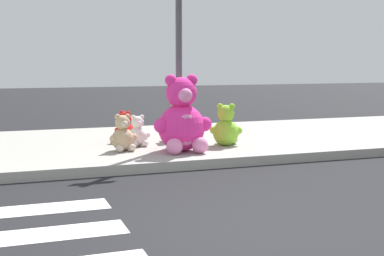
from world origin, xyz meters
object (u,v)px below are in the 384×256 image
plush_red (125,129)px  plush_white (138,134)px  plush_lime (226,129)px  sign_pole (179,46)px  plush_tan (123,136)px  plush_brown (176,125)px  plush_pink_large (182,121)px

plush_red → plush_white: size_ratio=1.05×
plush_lime → plush_white: bearing=163.8°
sign_pole → plush_tan: (-1.03, -0.21, -1.46)m
plush_lime → plush_white: size_ratio=1.36×
sign_pole → plush_red: 1.84m
sign_pole → plush_white: sign_pole is taller
plush_brown → plush_tan: plush_brown is taller
sign_pole → plush_red: (-0.79, 0.77, -1.47)m
plush_red → plush_white: plush_red is taller
plush_red → plush_pink_large: bearing=-64.6°
plush_brown → plush_white: bearing=-154.0°
plush_lime → plush_tan: (-1.80, 0.03, -0.05)m
plush_lime → plush_tan: size_ratio=1.21×
sign_pole → plush_tan: sign_pole is taller
plush_lime → plush_brown: plush_lime is taller
plush_brown → plush_white: size_ratio=1.35×
sign_pole → plush_lime: bearing=-17.7°
plush_pink_large → plush_tan: (-0.89, 0.37, -0.25)m
plush_lime → plush_red: (-1.56, 1.02, -0.07)m
sign_pole → plush_brown: size_ratio=4.42×
sign_pole → plush_red: bearing=135.6°
plush_pink_large → plush_brown: (0.26, 1.16, -0.21)m
plush_red → sign_pole: bearing=-44.4°
plush_tan → sign_pole: bearing=11.8°
plush_tan → plush_white: 0.52m
sign_pole → plush_brown: bearing=77.8°
plush_brown → plush_white: 0.90m
plush_pink_large → plush_red: (-0.65, 1.36, -0.27)m
plush_lime → plush_pink_large: bearing=-159.4°
plush_brown → plush_red: plush_brown is taller
sign_pole → plush_white: (-0.68, 0.18, -1.48)m
plush_pink_large → plush_lime: (0.91, 0.34, -0.20)m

